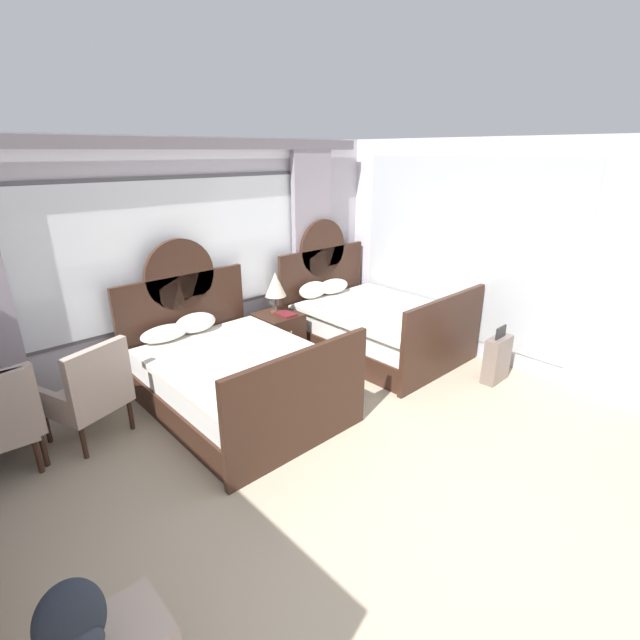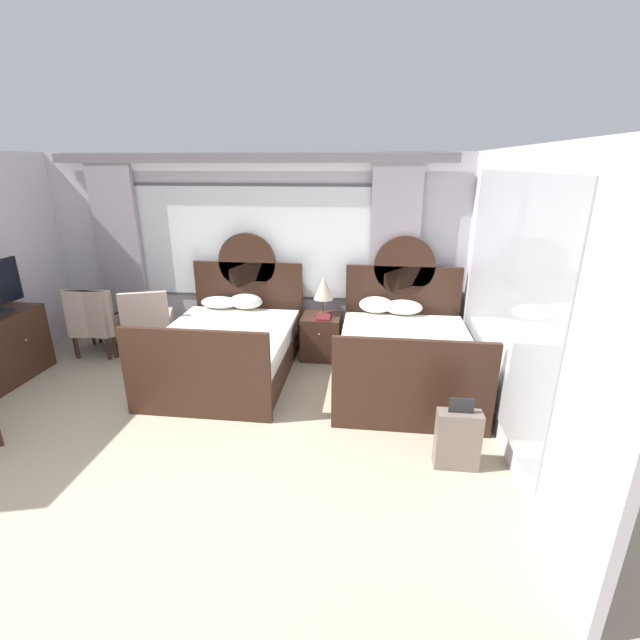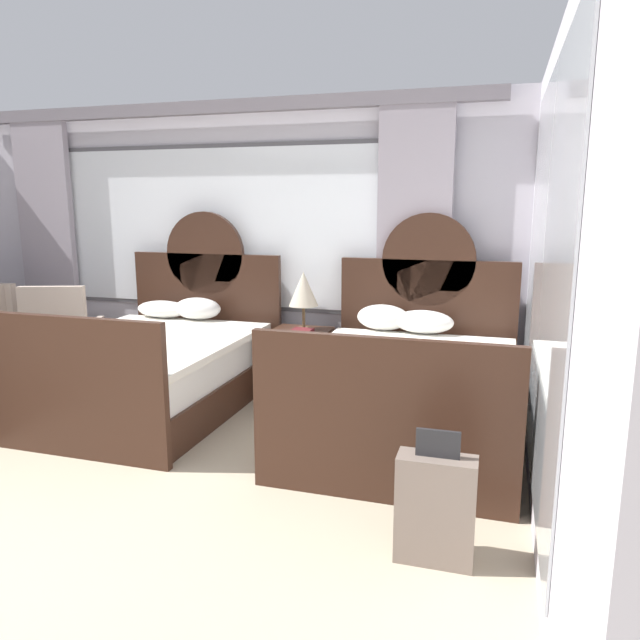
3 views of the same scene
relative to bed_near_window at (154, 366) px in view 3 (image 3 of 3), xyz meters
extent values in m
cube|color=silver|center=(0.06, 1.19, 0.99)|extent=(5.96, 0.07, 2.70)
cube|color=#575459|center=(0.06, 1.15, 1.13)|extent=(3.65, 0.02, 1.62)
cube|color=white|center=(0.06, 1.14, 1.13)|extent=(3.57, 0.02, 1.54)
cube|color=#998E99|center=(-1.92, 1.06, 0.94)|extent=(0.66, 0.08, 2.60)
cube|color=#998E99|center=(2.05, 1.06, 0.94)|extent=(0.66, 0.08, 2.60)
cube|color=slate|center=(0.06, 1.06, 2.26)|extent=(5.48, 0.10, 0.12)
cube|color=silver|center=(3.07, -0.97, 0.99)|extent=(0.07, 4.26, 2.70)
cube|color=#B2B7BC|center=(3.03, -0.67, 0.99)|extent=(0.01, 2.98, 2.27)
cube|color=#382116|center=(0.00, -0.05, -0.21)|extent=(1.49, 2.02, 0.30)
cube|color=white|center=(0.00, -0.05, 0.07)|extent=(1.43, 1.92, 0.26)
cube|color=silver|center=(0.00, -0.13, 0.23)|extent=(1.53, 1.82, 0.06)
cube|color=#382116|center=(0.00, 0.99, 0.26)|extent=(1.57, 0.06, 1.24)
cylinder|color=#382116|center=(0.00, 0.99, 0.88)|extent=(0.82, 0.06, 0.82)
cube|color=#382116|center=(0.00, -1.08, 0.14)|extent=(1.57, 0.06, 0.99)
ellipsoid|color=white|center=(-0.35, 0.75, 0.35)|extent=(0.53, 0.28, 0.16)
ellipsoid|color=white|center=(0.02, 0.76, 0.37)|extent=(0.47, 0.31, 0.21)
cube|color=#382116|center=(2.19, -0.05, -0.21)|extent=(1.49, 2.02, 0.30)
cube|color=white|center=(2.19, -0.05, 0.07)|extent=(1.43, 1.92, 0.26)
cube|color=silver|center=(2.19, -0.13, 0.23)|extent=(1.53, 1.82, 0.06)
cube|color=#382116|center=(2.19, 0.99, 0.26)|extent=(1.57, 0.06, 1.24)
cylinder|color=#382116|center=(2.19, 0.99, 0.88)|extent=(0.82, 0.06, 0.82)
cube|color=#382116|center=(2.19, -1.08, 0.14)|extent=(1.57, 0.06, 0.99)
ellipsoid|color=white|center=(1.83, 0.80, 0.38)|extent=(0.46, 0.25, 0.23)
ellipsoid|color=white|center=(2.19, 0.77, 0.36)|extent=(0.52, 0.29, 0.20)
cube|color=#382116|center=(1.10, 0.66, -0.06)|extent=(0.52, 0.52, 0.60)
sphere|color=tan|center=(1.10, 0.39, 0.07)|extent=(0.02, 0.02, 0.02)
cylinder|color=brown|center=(1.12, 0.71, 0.25)|extent=(0.14, 0.14, 0.02)
cylinder|color=brown|center=(1.12, 0.71, 0.36)|extent=(0.03, 0.03, 0.20)
cone|color=beige|center=(1.12, 0.71, 0.62)|extent=(0.27, 0.27, 0.31)
cube|color=maroon|center=(1.14, 0.55, 0.25)|extent=(0.18, 0.26, 0.03)
cube|color=#B29E8E|center=(-1.29, 0.47, 0.01)|extent=(0.78, 0.78, 0.10)
cube|color=#B29E8E|center=(-1.21, 0.22, 0.34)|extent=(0.60, 0.28, 0.55)
cube|color=#B29E8E|center=(-1.04, 0.56, 0.14)|extent=(0.24, 0.54, 0.16)
cube|color=#B29E8E|center=(-1.55, 0.38, 0.14)|extent=(0.24, 0.54, 0.16)
cylinder|color=#382116|center=(-1.14, 0.80, -0.20)|extent=(0.04, 0.04, 0.32)
cylinder|color=#382116|center=(-1.62, 0.63, -0.20)|extent=(0.04, 0.04, 0.32)
cylinder|color=#382116|center=(-0.97, 0.32, -0.20)|extent=(0.04, 0.04, 0.32)
cylinder|color=#382116|center=(-1.45, 0.15, -0.20)|extent=(0.04, 0.04, 0.32)
cube|color=#B29E8E|center=(-2.02, 0.47, 0.01)|extent=(0.65, 0.65, 0.10)
cube|color=#B29E8E|center=(-1.75, 0.45, 0.14)|extent=(0.10, 0.55, 0.16)
cylinder|color=#382116|center=(-1.75, 0.71, -0.20)|extent=(0.04, 0.04, 0.32)
cylinder|color=#382116|center=(-2.26, 0.74, -0.20)|extent=(0.04, 0.04, 0.32)
cylinder|color=#382116|center=(-1.79, 0.20, -0.20)|extent=(0.04, 0.04, 0.32)
cube|color=#B29E8E|center=(-2.02, 0.47, 0.01)|extent=(0.71, 0.71, 0.10)
cube|color=#B29E8E|center=(-1.75, 0.52, 0.14)|extent=(0.15, 0.55, 0.16)
cylinder|color=#382116|center=(-1.82, 0.77, -0.20)|extent=(0.04, 0.04, 0.32)
cylinder|color=#382116|center=(-2.32, 0.68, -0.20)|extent=(0.04, 0.04, 0.32)
cylinder|color=#382116|center=(-1.73, 0.27, -0.20)|extent=(0.04, 0.04, 0.32)
cube|color=#75665B|center=(2.56, -1.59, -0.09)|extent=(0.38, 0.17, 0.54)
cube|color=#232326|center=(2.56, -1.59, 0.25)|extent=(0.21, 0.02, 0.14)
cylinder|color=black|center=(2.41, -1.59, -0.34)|extent=(0.05, 0.02, 0.05)
cylinder|color=black|center=(2.71, -1.58, -0.34)|extent=(0.05, 0.02, 0.05)
camera|label=1|loc=(-2.20, -3.71, 2.19)|focal=25.59mm
camera|label=2|loc=(1.76, -5.02, 2.19)|focal=24.99mm
camera|label=3|loc=(2.79, -4.27, 1.38)|focal=33.18mm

